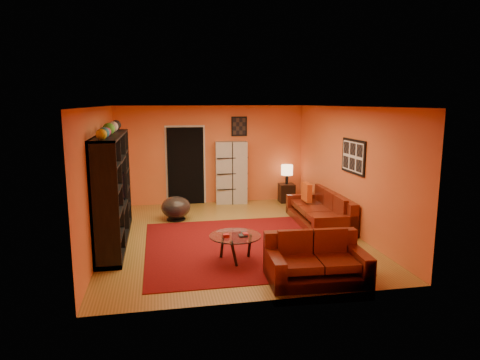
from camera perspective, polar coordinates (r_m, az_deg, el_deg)
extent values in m
plane|color=olive|center=(8.84, -1.24, -7.34)|extent=(6.00, 6.00, 0.00)
plane|color=white|center=(8.43, -1.31, 9.76)|extent=(6.00, 6.00, 0.00)
plane|color=orange|center=(11.48, -3.81, 3.38)|extent=(6.00, 0.00, 6.00)
plane|color=orange|center=(5.66, 3.87, -3.82)|extent=(6.00, 0.00, 6.00)
plane|color=orange|center=(8.49, -18.15, 0.43)|extent=(0.00, 6.00, 6.00)
plane|color=orange|center=(9.29, 14.11, 1.45)|extent=(0.00, 6.00, 6.00)
cube|color=#56090B|center=(8.21, 0.29, -8.71)|extent=(3.60, 3.60, 0.01)
cube|color=black|center=(11.41, -7.26, 1.86)|extent=(0.95, 0.10, 2.04)
cube|color=black|center=(8.97, 14.89, 3.05)|extent=(0.03, 1.00, 0.70)
cube|color=black|center=(11.51, -0.11, 7.17)|extent=(0.42, 0.03, 0.52)
cube|color=black|center=(8.51, -16.55, -1.17)|extent=(0.45, 3.00, 2.10)
imported|color=black|center=(8.60, -16.15, -1.34)|extent=(0.99, 0.13, 0.57)
cube|color=#51140A|center=(9.71, 10.39, -4.91)|extent=(1.02, 2.28, 0.32)
cube|color=#51140A|center=(9.77, 12.48, -3.29)|extent=(0.29, 2.24, 0.85)
cube|color=#51140A|center=(8.74, 12.56, -5.68)|extent=(0.92, 0.22, 0.62)
cube|color=#51140A|center=(10.62, 8.66, -2.70)|extent=(0.92, 0.22, 0.62)
cube|color=#51140A|center=(9.05, 11.46, -4.04)|extent=(0.72, 0.64, 0.12)
cube|color=#51140A|center=(9.62, 10.22, -3.14)|extent=(0.72, 0.64, 0.12)
cube|color=#51140A|center=(10.20, 9.12, -2.34)|extent=(0.72, 0.64, 0.12)
cube|color=#51140A|center=(6.74, 10.17, -11.82)|extent=(1.54, 0.98, 0.32)
cube|color=#51140A|center=(6.97, 9.35, -8.73)|extent=(1.50, 0.27, 0.85)
cube|color=#51140A|center=(6.91, 15.48, -10.16)|extent=(0.23, 0.90, 0.62)
cube|color=#51140A|center=(6.52, 4.63, -11.04)|extent=(0.23, 0.90, 0.62)
cube|color=#51140A|center=(6.68, 12.70, -9.27)|extent=(0.58, 0.70, 0.12)
cube|color=#51140A|center=(6.52, 7.97, -9.63)|extent=(0.58, 0.70, 0.12)
cube|color=#D14E17|center=(10.04, 8.87, -1.60)|extent=(0.12, 0.42, 0.42)
cylinder|color=silver|center=(7.34, -0.64, -7.44)|extent=(0.89, 0.89, 0.02)
cylinder|color=black|center=(7.52, 1.28, -8.77)|extent=(0.05, 0.05, 0.42)
cylinder|color=black|center=(7.56, -2.38, -8.69)|extent=(0.05, 0.05, 0.42)
cylinder|color=black|center=(7.15, -0.80, -9.81)|extent=(0.05, 0.05, 0.42)
cube|color=#B3AFA5|center=(11.42, -1.16, 0.99)|extent=(0.86, 0.45, 1.66)
cylinder|color=black|center=(10.04, -8.50, -5.18)|extent=(0.44, 0.44, 0.03)
cylinder|color=black|center=(10.02, -8.51, -4.74)|extent=(0.06, 0.06, 0.15)
ellipsoid|color=#443C3C|center=(9.96, -8.55, -3.61)|extent=(0.67, 0.67, 0.51)
cube|color=black|center=(11.71, 6.22, -1.73)|extent=(0.42, 0.42, 0.50)
cylinder|color=black|center=(11.64, 6.26, 0.08)|extent=(0.08, 0.08, 0.25)
cylinder|color=#FDC88B|center=(11.60, 6.28, 1.35)|extent=(0.31, 0.31, 0.27)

